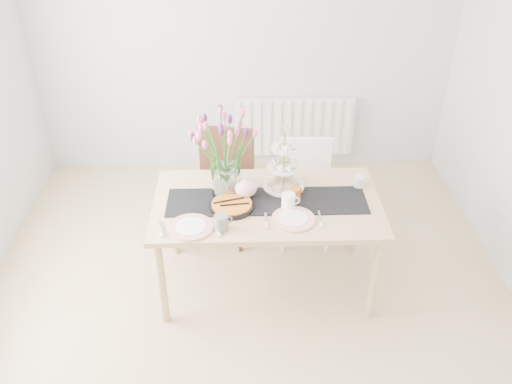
{
  "coord_description": "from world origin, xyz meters",
  "views": [
    {
      "loc": [
        -0.02,
        -2.73,
        2.88
      ],
      "look_at": [
        0.07,
        0.36,
        0.87
      ],
      "focal_mm": 38.0,
      "sensor_mm": 36.0,
      "label": 1
    }
  ],
  "objects_px": {
    "tart_tin": "(232,206)",
    "mug_orange": "(295,194)",
    "cake_stand": "(284,172)",
    "radiator": "(294,127)",
    "mug_grey": "(221,223)",
    "chair_brown": "(224,176)",
    "mug_white": "(288,201)",
    "chair_white": "(305,183)",
    "plate_right": "(293,219)",
    "tulip_vase": "(225,142)",
    "teapot": "(246,187)",
    "cream_jug": "(359,182)",
    "plate_left": "(191,227)",
    "dining_table": "(267,211)"
  },
  "relations": [
    {
      "from": "dining_table",
      "to": "chair_brown",
      "type": "distance_m",
      "value": 0.76
    },
    {
      "from": "mug_orange",
      "to": "plate_left",
      "type": "bearing_deg",
      "value": 161.22
    },
    {
      "from": "mug_orange",
      "to": "cake_stand",
      "type": "bearing_deg",
      "value": 71.51
    },
    {
      "from": "radiator",
      "to": "plate_left",
      "type": "bearing_deg",
      "value": -112.73
    },
    {
      "from": "radiator",
      "to": "plate_right",
      "type": "relative_size",
      "value": 4.1
    },
    {
      "from": "chair_white",
      "to": "teapot",
      "type": "bearing_deg",
      "value": -129.53
    },
    {
      "from": "radiator",
      "to": "chair_white",
      "type": "xyz_separation_m",
      "value": [
        -0.01,
        -1.15,
        0.05
      ]
    },
    {
      "from": "mug_grey",
      "to": "mug_orange",
      "type": "xyz_separation_m",
      "value": [
        0.51,
        0.34,
        -0.01
      ]
    },
    {
      "from": "cream_jug",
      "to": "mug_grey",
      "type": "height_order",
      "value": "mug_grey"
    },
    {
      "from": "chair_white",
      "to": "plate_right",
      "type": "relative_size",
      "value": 2.95
    },
    {
      "from": "tulip_vase",
      "to": "mug_white",
      "type": "distance_m",
      "value": 0.59
    },
    {
      "from": "tulip_vase",
      "to": "tart_tin",
      "type": "height_order",
      "value": "tulip_vase"
    },
    {
      "from": "mug_grey",
      "to": "chair_brown",
      "type": "bearing_deg",
      "value": 63.62
    },
    {
      "from": "dining_table",
      "to": "cake_stand",
      "type": "distance_m",
      "value": 0.3
    },
    {
      "from": "dining_table",
      "to": "chair_white",
      "type": "height_order",
      "value": "chair_white"
    },
    {
      "from": "dining_table",
      "to": "mug_grey",
      "type": "xyz_separation_m",
      "value": [
        -0.31,
        -0.31,
        0.13
      ]
    },
    {
      "from": "chair_brown",
      "to": "tart_tin",
      "type": "height_order",
      "value": "chair_brown"
    },
    {
      "from": "mug_orange",
      "to": "plate_left",
      "type": "height_order",
      "value": "mug_orange"
    },
    {
      "from": "tulip_vase",
      "to": "tart_tin",
      "type": "bearing_deg",
      "value": -79.7
    },
    {
      "from": "chair_brown",
      "to": "mug_white",
      "type": "height_order",
      "value": "chair_brown"
    },
    {
      "from": "tulip_vase",
      "to": "plate_right",
      "type": "bearing_deg",
      "value": -39.34
    },
    {
      "from": "dining_table",
      "to": "chair_brown",
      "type": "xyz_separation_m",
      "value": [
        -0.32,
        0.68,
        -0.13
      ]
    },
    {
      "from": "mug_grey",
      "to": "mug_white",
      "type": "distance_m",
      "value": 0.51
    },
    {
      "from": "chair_white",
      "to": "plate_right",
      "type": "height_order",
      "value": "chair_white"
    },
    {
      "from": "cake_stand",
      "to": "plate_left",
      "type": "relative_size",
      "value": 1.51
    },
    {
      "from": "tart_tin",
      "to": "mug_orange",
      "type": "distance_m",
      "value": 0.46
    },
    {
      "from": "mug_grey",
      "to": "cream_jug",
      "type": "bearing_deg",
      "value": -0.75
    },
    {
      "from": "radiator",
      "to": "mug_grey",
      "type": "height_order",
      "value": "mug_grey"
    },
    {
      "from": "radiator",
      "to": "cream_jug",
      "type": "bearing_deg",
      "value": -78.45
    },
    {
      "from": "tulip_vase",
      "to": "plate_left",
      "type": "bearing_deg",
      "value": -117.3
    },
    {
      "from": "chair_white",
      "to": "tart_tin",
      "type": "distance_m",
      "value": 0.95
    },
    {
      "from": "radiator",
      "to": "plate_left",
      "type": "height_order",
      "value": "plate_left"
    },
    {
      "from": "teapot",
      "to": "cream_jug",
      "type": "bearing_deg",
      "value": 5.21
    },
    {
      "from": "chair_brown",
      "to": "plate_left",
      "type": "xyz_separation_m",
      "value": [
        -0.19,
        -0.98,
        0.21
      ]
    },
    {
      "from": "cream_jug",
      "to": "teapot",
      "type": "bearing_deg",
      "value": -178.98
    },
    {
      "from": "chair_brown",
      "to": "chair_white",
      "type": "relative_size",
      "value": 1.08
    },
    {
      "from": "tulip_vase",
      "to": "mug_orange",
      "type": "bearing_deg",
      "value": -13.73
    },
    {
      "from": "chair_brown",
      "to": "tulip_vase",
      "type": "relative_size",
      "value": 1.3
    },
    {
      "from": "chair_white",
      "to": "teapot",
      "type": "xyz_separation_m",
      "value": [
        -0.49,
        -0.56,
        0.33
      ]
    },
    {
      "from": "cream_jug",
      "to": "tart_tin",
      "type": "bearing_deg",
      "value": -171.86
    },
    {
      "from": "radiator",
      "to": "plate_left",
      "type": "distance_m",
      "value": 2.27
    },
    {
      "from": "chair_white",
      "to": "mug_orange",
      "type": "xyz_separation_m",
      "value": [
        -0.15,
        -0.6,
        0.29
      ]
    },
    {
      "from": "chair_white",
      "to": "mug_grey",
      "type": "relative_size",
      "value": 7.9
    },
    {
      "from": "cream_jug",
      "to": "mug_white",
      "type": "distance_m",
      "value": 0.6
    },
    {
      "from": "chair_brown",
      "to": "teapot",
      "type": "relative_size",
      "value": 3.63
    },
    {
      "from": "plate_left",
      "to": "mug_orange",
      "type": "bearing_deg",
      "value": 24.4
    },
    {
      "from": "tulip_vase",
      "to": "mug_white",
      "type": "height_order",
      "value": "tulip_vase"
    },
    {
      "from": "mug_grey",
      "to": "chair_white",
      "type": "bearing_deg",
      "value": 27.95
    },
    {
      "from": "tulip_vase",
      "to": "plate_right",
      "type": "distance_m",
      "value": 0.7
    },
    {
      "from": "cake_stand",
      "to": "mug_white",
      "type": "bearing_deg",
      "value": -87.07
    }
  ]
}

